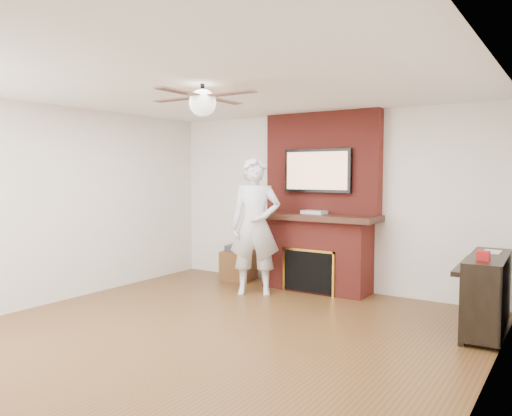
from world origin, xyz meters
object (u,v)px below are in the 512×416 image
Objects in this scene: fireplace at (318,220)px; person at (255,226)px; piano at (487,291)px; side_table at (239,264)px.

fireplace reaches higher than person.
piano is at bearing -18.99° from fireplace.
side_table is at bearing 166.21° from piano.
fireplace is 4.55× the size of side_table.
piano is (2.90, -0.09, -0.50)m from person.
side_table is 0.44× the size of piano.
person is at bearing -130.33° from fireplace.
person is at bearing 175.83° from piano.
person is 1.18m from side_table.
side_table is (-0.72, 0.64, -0.68)m from person.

